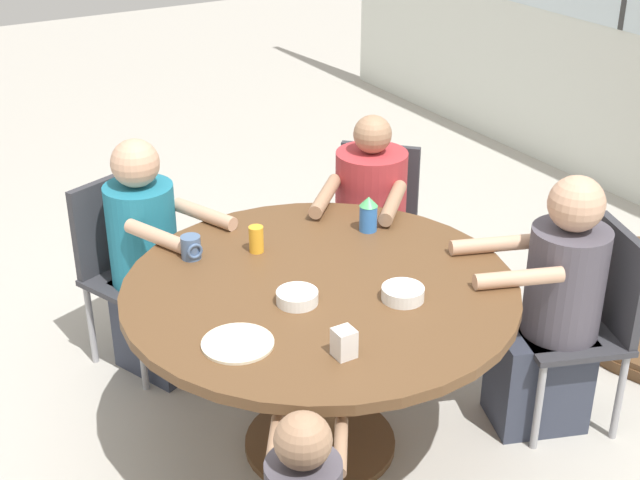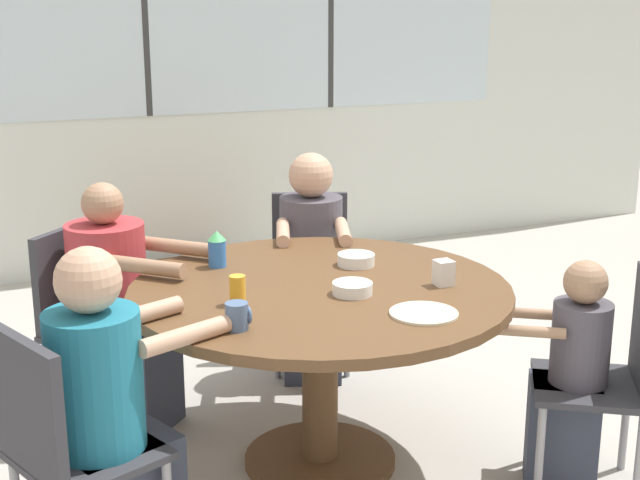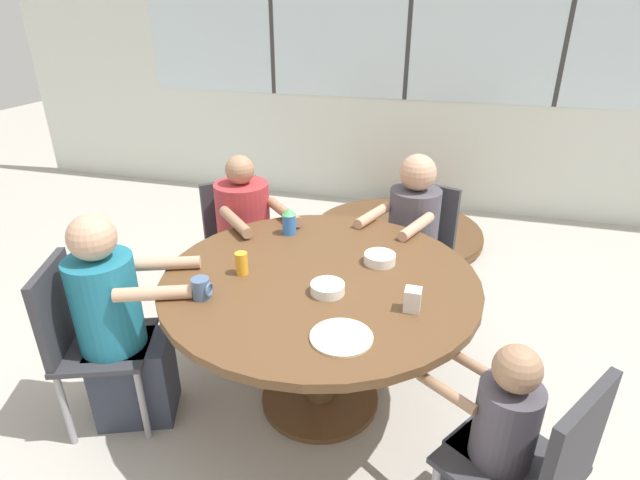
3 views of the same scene
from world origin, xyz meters
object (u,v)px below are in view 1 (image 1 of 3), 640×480
at_px(sippy_cup, 368,213).
at_px(juice_glass, 256,239).
at_px(chair_for_woman_green_shirt, 592,311).
at_px(person_man_teal_shirt, 151,269).
at_px(coffee_mug, 191,248).
at_px(chair_for_man_blue_shirt, 375,219).
at_px(person_woman_green_shirt, 553,317).
at_px(bowl_cereal, 403,293).
at_px(person_man_blue_shirt, 368,239).
at_px(milk_carton_small, 344,343).
at_px(bowl_white_shallow, 297,297).
at_px(chair_for_man_teal_shirt, 125,256).

xyz_separation_m(sippy_cup, juice_glass, (-0.07, -0.48, -0.02)).
bearing_deg(juice_glass, chair_for_woman_green_shirt, 56.70).
xyz_separation_m(person_man_teal_shirt, coffee_mug, (0.44, 0.02, 0.30)).
height_order(chair_for_man_blue_shirt, person_woman_green_shirt, person_woman_green_shirt).
xyz_separation_m(coffee_mug, bowl_cereal, (0.67, 0.51, -0.02)).
bearing_deg(coffee_mug, person_man_teal_shirt, -177.42).
bearing_deg(juice_glass, sippy_cup, 82.17).
height_order(sippy_cup, bowl_cereal, sippy_cup).
bearing_deg(coffee_mug, person_man_blue_shirt, 103.41).
bearing_deg(sippy_cup, milk_carton_small, -38.28).
relative_size(chair_for_man_blue_shirt, sippy_cup, 5.67).
height_order(person_man_teal_shirt, juice_glass, person_man_teal_shirt).
height_order(person_woman_green_shirt, person_man_blue_shirt, person_woman_green_shirt).
bearing_deg(bowl_white_shallow, person_man_teal_shirt, -167.79).
bearing_deg(juice_glass, chair_for_man_blue_shirt, 116.66).
xyz_separation_m(person_woman_green_shirt, milk_carton_small, (0.11, -1.04, 0.29)).
distance_m(person_man_teal_shirt, juice_glass, 0.65).
xyz_separation_m(person_woman_green_shirt, person_man_teal_shirt, (-1.19, -1.21, -0.00)).
relative_size(chair_for_man_teal_shirt, person_man_teal_shirt, 0.79).
relative_size(person_man_blue_shirt, coffee_mug, 11.63).
bearing_deg(chair_for_man_blue_shirt, bowl_white_shallow, 87.91).
relative_size(chair_for_man_teal_shirt, juice_glass, 8.02).
height_order(person_man_blue_shirt, bowl_white_shallow, person_man_blue_shirt).
bearing_deg(milk_carton_small, chair_for_man_blue_shirt, 142.12).
bearing_deg(chair_for_man_teal_shirt, bowl_cereal, 93.88).
distance_m(person_man_blue_shirt, person_man_teal_shirt, 1.01).
xyz_separation_m(milk_carton_small, bowl_white_shallow, (-0.36, 0.03, -0.03)).
relative_size(coffee_mug, juice_glass, 0.87).
xyz_separation_m(chair_for_woman_green_shirt, chair_for_man_teal_shirt, (-1.40, -1.43, 0.00)).
bearing_deg(person_man_teal_shirt, chair_for_man_teal_shirt, -90.00).
distance_m(chair_for_man_teal_shirt, coffee_mug, 0.66).
relative_size(coffee_mug, milk_carton_small, 0.94).
height_order(sippy_cup, bowl_white_shallow, sippy_cup).
distance_m(chair_for_man_blue_shirt, milk_carton_small, 1.56).
bearing_deg(chair_for_man_blue_shirt, bowl_cereal, 105.29).
relative_size(coffee_mug, sippy_cup, 0.61).
distance_m(chair_for_man_blue_shirt, sippy_cup, 0.70).
height_order(chair_for_woman_green_shirt, sippy_cup, sippy_cup).
bearing_deg(person_man_blue_shirt, juice_glass, 67.60).
xyz_separation_m(person_man_teal_shirt, juice_glass, (0.52, 0.26, 0.30)).
bearing_deg(person_man_blue_shirt, chair_for_woman_green_shirt, 154.76).
height_order(chair_for_man_teal_shirt, bowl_cereal, chair_for_man_teal_shirt).
height_order(sippy_cup, juice_glass, sippy_cup).
bearing_deg(juice_glass, person_woman_green_shirt, 54.85).
bearing_deg(bowl_cereal, chair_for_woman_green_shirt, 80.67).
bearing_deg(bowl_cereal, bowl_white_shallow, -117.04).
xyz_separation_m(sippy_cup, milk_carton_small, (0.72, -0.57, -0.03)).
distance_m(juice_glass, bowl_white_shallow, 0.43).
relative_size(chair_for_man_blue_shirt, person_man_teal_shirt, 0.79).
bearing_deg(sippy_cup, person_man_teal_shirt, -128.38).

